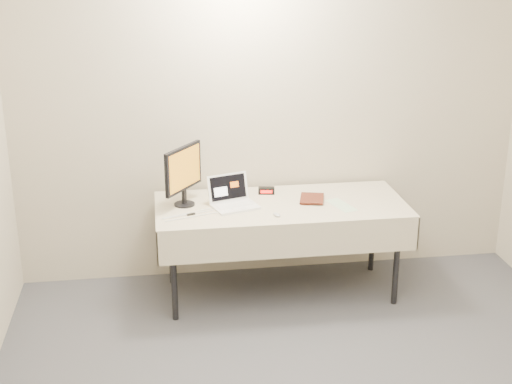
{
  "coord_description": "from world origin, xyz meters",
  "views": [
    {
      "loc": [
        -0.9,
        -2.83,
        2.6
      ],
      "look_at": [
        -0.2,
        1.99,
        0.86
      ],
      "focal_mm": 50.0,
      "sensor_mm": 36.0,
      "label": 1
    }
  ],
  "objects": [
    {
      "name": "monitor",
      "position": [
        -0.71,
        2.12,
        1.0
      ],
      "size": [
        0.28,
        0.37,
        0.45
      ],
      "rotation": [
        0.0,
        0.0,
        0.94
      ],
      "color": "black",
      "rests_on": "table"
    },
    {
      "name": "back_wall",
      "position": [
        0.0,
        2.5,
        1.35
      ],
      "size": [
        4.0,
        0.1,
        2.7
      ],
      "primitive_type": "cube",
      "color": "#C2B69C",
      "rests_on": "ground"
    },
    {
      "name": "clicker",
      "position": [
        -0.08,
        1.81,
        0.75
      ],
      "size": [
        0.07,
        0.09,
        0.02
      ],
      "primitive_type": "ellipsoid",
      "rotation": [
        0.0,
        0.0,
        0.4
      ],
      "color": "#B7B7B9",
      "rests_on": "table"
    },
    {
      "name": "book",
      "position": [
        0.16,
        2.1,
        0.86
      ],
      "size": [
        0.17,
        0.07,
        0.23
      ],
      "primitive_type": "imported",
      "rotation": [
        0.0,
        0.0,
        -0.26
      ],
      "color": "maroon",
      "rests_on": "table"
    },
    {
      "name": "laptop",
      "position": [
        -0.36,
        2.06,
        0.79
      ],
      "size": [
        0.39,
        0.36,
        0.22
      ],
      "rotation": [
        0.0,
        0.0,
        0.31
      ],
      "color": "white",
      "rests_on": "table"
    },
    {
      "name": "paper_form",
      "position": [
        0.44,
        1.95,
        0.74
      ],
      "size": [
        0.2,
        0.31,
        0.0
      ],
      "primitive_type": "cube",
      "rotation": [
        0.0,
        0.0,
        0.3
      ],
      "color": "#B3D5A9",
      "rests_on": "table"
    },
    {
      "name": "alarm_clock",
      "position": [
        -0.07,
        2.28,
        0.76
      ],
      "size": [
        0.13,
        0.07,
        0.05
      ],
      "rotation": [
        0.0,
        0.0,
        -0.15
      ],
      "color": "black",
      "rests_on": "table"
    },
    {
      "name": "usb_dongle",
      "position": [
        -0.68,
        1.91,
        0.74
      ],
      "size": [
        0.06,
        0.04,
        0.01
      ],
      "primitive_type": "cube",
      "rotation": [
        0.0,
        0.0,
        0.34
      ],
      "color": "black",
      "rests_on": "table"
    },
    {
      "name": "table",
      "position": [
        0.0,
        2.05,
        0.68
      ],
      "size": [
        1.86,
        0.81,
        0.74
      ],
      "color": "black",
      "rests_on": "ground"
    }
  ]
}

